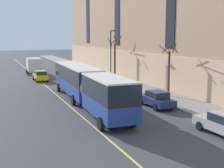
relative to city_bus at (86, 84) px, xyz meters
The scene contains 15 objects.
ground_plane 5.35m from the city_bus, 85.17° to the right, with size 260.00×260.00×0.00m, color #424244.
sidewalk 9.80m from the city_bus, 11.53° to the right, with size 4.34×160.00×0.15m, color gray.
city_bus is the anchor object (origin of this frame).
parked_car_silver_0 14.12m from the city_bus, 64.68° to the right, with size 2.05×4.65×1.56m.
parked_car_darkgray_2 7.19m from the city_bus, 33.42° to the left, with size 1.90×4.40×1.56m.
parked_car_darkgray_3 25.78m from the city_bus, 76.31° to the left, with size 2.07×4.69×1.56m.
parked_car_green_4 17.52m from the city_bus, 70.13° to the left, with size 2.03×4.77×1.56m.
parked_car_silver_5 11.99m from the city_bus, 59.14° to the left, with size 1.97×4.81×1.56m.
parked_car_navy_6 7.01m from the city_bus, 30.75° to the right, with size 1.94×4.67×1.56m.
box_truck 27.29m from the city_bus, 93.05° to the left, with size 2.53×6.46×2.90m.
taxi_cab 18.49m from the city_bus, 95.09° to the left, with size 1.93×4.43×1.56m.
street_tree_mid_block 9.73m from the city_bus, ahead, with size 1.75×1.60×5.80m.
street_tree_far_uptown 18.98m from the city_bus, 59.30° to the left, with size 1.85×1.80×6.69m.
street_lamp 15.46m from the city_bus, 59.10° to the left, with size 0.36×1.48×7.45m.
lane_centerline 3.30m from the city_bus, 131.60° to the right, with size 0.16×140.00×0.01m, color #E0D66B.
Camera 1 is at (-9.14, -24.16, 6.74)m, focal length 50.00 mm.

